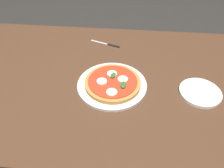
# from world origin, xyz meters

# --- Properties ---
(ground_plane) EXTENTS (6.00, 6.00, 0.00)m
(ground_plane) POSITION_xyz_m (0.00, 0.00, 0.00)
(ground_plane) COLOR #2D2B28
(dining_table) EXTENTS (1.52, 0.96, 0.70)m
(dining_table) POSITION_xyz_m (0.00, 0.00, 0.62)
(dining_table) COLOR #4C301E
(dining_table) RESTS_ON ground_plane
(serving_tray) EXTENTS (0.32, 0.32, 0.01)m
(serving_tray) POSITION_xyz_m (0.08, -0.06, 0.71)
(serving_tray) COLOR silver
(serving_tray) RESTS_ON dining_table
(pizza) EXTENTS (0.25, 0.25, 0.03)m
(pizza) POSITION_xyz_m (0.08, -0.06, 0.72)
(pizza) COLOR #C6843F
(pizza) RESTS_ON serving_tray
(plate_white) EXTENTS (0.18, 0.18, 0.01)m
(plate_white) POSITION_xyz_m (0.47, -0.07, 0.71)
(plate_white) COLOR white
(plate_white) RESTS_ON dining_table
(knife) EXTENTS (0.18, 0.07, 0.01)m
(knife) POSITION_xyz_m (0.03, 0.29, 0.70)
(knife) COLOR black
(knife) RESTS_ON dining_table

